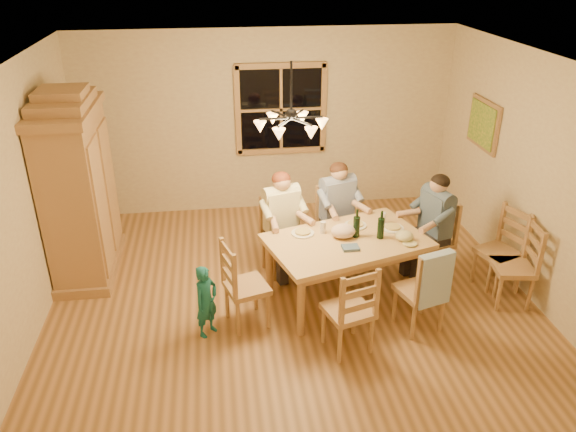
{
  "coord_description": "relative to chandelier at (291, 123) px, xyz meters",
  "views": [
    {
      "loc": [
        -0.78,
        -5.51,
        3.73
      ],
      "look_at": [
        -0.02,
        0.1,
        0.97
      ],
      "focal_mm": 35.0,
      "sensor_mm": 36.0,
      "label": 1
    }
  ],
  "objects": [
    {
      "name": "chair_near_right",
      "position": [
        1.26,
        -0.8,
        -1.77
      ],
      "size": [
        0.54,
        0.53,
        0.99
      ],
      "rotation": [
        0.0,
        0.0,
        0.29
      ],
      "color": "#A27947",
      "rests_on": "floor"
    },
    {
      "name": "wall_right",
      "position": [
        2.75,
        0.0,
        -0.73
      ],
      "size": [
        0.02,
        5.0,
        2.7
      ],
      "primitive_type": "cube",
      "color": "#C5AD8B",
      "rests_on": "floor"
    },
    {
      "name": "chair_end_left",
      "position": [
        -0.54,
        -0.48,
        -1.77
      ],
      "size": [
        0.53,
        0.54,
        0.99
      ],
      "rotation": [
        0.0,
        0.0,
        -1.28
      ],
      "color": "#A27947",
      "rests_on": "floor"
    },
    {
      "name": "wine_glass_a",
      "position": [
        0.38,
        0.05,
        -1.25
      ],
      "size": [
        0.06,
        0.06,
        0.14
      ],
      "primitive_type": "cylinder",
      "color": "silver",
      "rests_on": "dining_table"
    },
    {
      "name": "chair_far_right",
      "position": [
        0.7,
        0.74,
        -1.77
      ],
      "size": [
        0.54,
        0.53,
        0.99
      ],
      "rotation": [
        0.0,
        0.0,
        3.43
      ],
      "color": "#A27947",
      "rests_on": "floor"
    },
    {
      "name": "adult_woman",
      "position": [
        -0.04,
        0.52,
        -1.24
      ],
      "size": [
        0.48,
        0.51,
        0.87
      ],
      "rotation": [
        0.0,
        0.0,
        3.43
      ],
      "color": "beige",
      "rests_on": "floor"
    },
    {
      "name": "window",
      "position": [
        0.2,
        2.47,
        -0.53
      ],
      "size": [
        1.3,
        0.06,
        1.3
      ],
      "color": "black",
      "rests_on": "wall_back"
    },
    {
      "name": "floor",
      "position": [
        0.0,
        0.0,
        -2.08
      ],
      "size": [
        5.5,
        5.5,
        0.0
      ],
      "primitive_type": "plane",
      "color": "brown",
      "rests_on": "ground"
    },
    {
      "name": "towel",
      "position": [
        1.31,
        -0.98,
        -1.38
      ],
      "size": [
        0.39,
        0.2,
        0.58
      ],
      "primitive_type": "cube",
      "rotation": [
        0.0,
        0.0,
        0.29
      ],
      "color": "#99B2CF",
      "rests_on": "chair_near_right"
    },
    {
      "name": "wall_back",
      "position": [
        0.0,
        2.5,
        -0.73
      ],
      "size": [
        5.5,
        0.02,
        2.7
      ],
      "primitive_type": "cube",
      "color": "#C5AD8B",
      "rests_on": "floor"
    },
    {
      "name": "child",
      "position": [
        -0.97,
        -0.62,
        -1.67
      ],
      "size": [
        0.34,
        0.35,
        0.81
      ],
      "primitive_type": "imported",
      "rotation": [
        0.0,
        0.0,
        0.82
      ],
      "color": "#18686E",
      "rests_on": "floor"
    },
    {
      "name": "adult_plaid_man",
      "position": [
        0.7,
        0.74,
        -1.24
      ],
      "size": [
        0.48,
        0.51,
        0.87
      ],
      "rotation": [
        0.0,
        0.0,
        3.43
      ],
      "color": "navy",
      "rests_on": "floor"
    },
    {
      "name": "chair_end_right",
      "position": [
        1.76,
        0.2,
        -1.77
      ],
      "size": [
        0.53,
        0.54,
        0.99
      ],
      "rotation": [
        0.0,
        0.0,
        1.86
      ],
      "color": "#A27947",
      "rests_on": "floor"
    },
    {
      "name": "chair_near_left",
      "position": [
        0.43,
        -1.05,
        -1.77
      ],
      "size": [
        0.54,
        0.53,
        0.99
      ],
      "rotation": [
        0.0,
        0.0,
        0.29
      ],
      "color": "#A27947",
      "rests_on": "floor"
    },
    {
      "name": "chair_spare_back",
      "position": [
        2.45,
        -0.16,
        -1.77
      ],
      "size": [
        0.55,
        0.56,
        0.99
      ],
      "rotation": [
        0.0,
        0.0,
        1.92
      ],
      "color": "#A27947",
      "rests_on": "floor"
    },
    {
      "name": "ceiling",
      "position": [
        0.0,
        0.0,
        0.62
      ],
      "size": [
        5.5,
        5.0,
        0.02
      ],
      "primitive_type": "cube",
      "color": "white",
      "rests_on": "wall_back"
    },
    {
      "name": "adult_slate_man",
      "position": [
        1.76,
        0.2,
        -1.24
      ],
      "size": [
        0.51,
        0.48,
        0.87
      ],
      "rotation": [
        0.0,
        0.0,
        1.86
      ],
      "color": "#465870",
      "rests_on": "floor"
    },
    {
      "name": "plate_plaid",
      "position": [
        0.78,
        0.16,
        -1.31
      ],
      "size": [
        0.26,
        0.26,
        0.02
      ],
      "primitive_type": "cylinder",
      "color": "white",
      "rests_on": "dining_table"
    },
    {
      "name": "dining_table",
      "position": [
        0.61,
        -0.14,
        -1.42
      ],
      "size": [
        1.96,
        1.51,
        0.76
      ],
      "rotation": [
        0.0,
        0.0,
        0.29
      ],
      "color": "tan",
      "rests_on": "floor"
    },
    {
      "name": "plate_slate",
      "position": [
        1.19,
        0.03,
        -1.31
      ],
      "size": [
        0.26,
        0.26,
        0.02
      ],
      "primitive_type": "cylinder",
      "color": "white",
      "rests_on": "dining_table"
    },
    {
      "name": "armoire",
      "position": [
        -2.42,
        0.9,
        -1.02
      ],
      "size": [
        0.66,
        1.4,
        2.3
      ],
      "color": "olive",
      "rests_on": "floor"
    },
    {
      "name": "cloth_bundle",
      "position": [
        0.58,
        -0.09,
        -1.24
      ],
      "size": [
        0.28,
        0.22,
        0.15
      ],
      "primitive_type": "ellipsoid",
      "color": "#D0AE97",
      "rests_on": "dining_table"
    },
    {
      "name": "chandelier",
      "position": [
        0.0,
        0.0,
        0.0
      ],
      "size": [
        0.77,
        0.68,
        0.71
      ],
      "color": "black",
      "rests_on": "ceiling"
    },
    {
      "name": "chair_spare_front",
      "position": [
        2.45,
        -0.49,
        -1.77
      ],
      "size": [
        0.48,
        0.5,
        0.99
      ],
      "rotation": [
        0.0,
        0.0,
        1.41
      ],
      "color": "#A27947",
      "rests_on": "floor"
    },
    {
      "name": "wine_bottle_a",
      "position": [
        0.73,
        -0.09,
        -1.15
      ],
      "size": [
        0.08,
        0.08,
        0.33
      ],
      "primitive_type": "cylinder",
      "color": "black",
      "rests_on": "dining_table"
    },
    {
      "name": "plate_woman",
      "position": [
        0.14,
        0.05,
        -1.31
      ],
      "size": [
        0.26,
        0.26,
        0.02
      ],
      "primitive_type": "cylinder",
      "color": "white",
      "rests_on": "dining_table"
    },
    {
      "name": "painting",
      "position": [
        2.71,
        1.2,
        -0.48
      ],
      "size": [
        0.06,
        0.78,
        0.64
      ],
      "color": "olive",
      "rests_on": "wall_right"
    },
    {
      "name": "cap",
      "position": [
        1.23,
        -0.25,
        -1.26
      ],
      "size": [
        0.2,
        0.2,
        0.11
      ],
      "primitive_type": "ellipsoid",
      "color": "#C6C084",
      "rests_on": "dining_table"
    },
    {
      "name": "napkin",
      "position": [
        0.6,
        -0.36,
        -1.3
      ],
      "size": [
        0.21,
        0.19,
        0.03
      ],
      "primitive_type": "cube",
      "rotation": [
        0.0,
        0.0,
        0.29
      ],
      "color": "#455C7E",
      "rests_on": "dining_table"
    },
    {
      "name": "wine_bottle_b",
      "position": [
        0.99,
        -0.16,
        -1.15
      ],
      "size": [
        0.08,
        0.08,
        0.33
      ],
      "primitive_type": "cylinder",
      "color": "black",
      "rests_on": "dining_table"
    },
    {
      "name": "wine_glass_b",
      "position": [
        1.12,
        0.18,
        -1.25
      ],
      "size": [
        0.06,
        0.06,
        0.14
      ],
      "primitive_type": "cylinder",
      "color": "silver",
      "rests_on": "dining_table"
    },
    {
      "name": "wall_left",
      "position": [
        -2.75,
        0.0,
        -0.73
      ],
      "size": [
        0.02,
        5.0,
        2.7
      ],
      "primitive_type": "cube",
      "color": "#C5AD8B",
      "rests_on": "floor"
    },
    {
      "name": "chair_far_left",
      "position": [
        -0.04,
        0.52,
        -1.77
      ],
      "size": [
        0.54,
        0.53,
        0.99
      ],
      "rotation": [
        0.0,
        0.0,
        3.43
      ],
      "color": "#A27947",
      "rests_on": "floor"
    }
  ]
}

